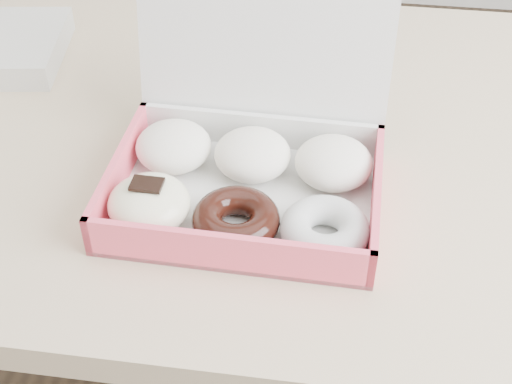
# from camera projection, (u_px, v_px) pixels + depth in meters

# --- Properties ---
(table) EXTENTS (1.20, 0.80, 0.75)m
(table) POSITION_uv_depth(u_px,v_px,m) (238.00, 170.00, 1.03)
(table) COLOR tan
(table) RESTS_ON ground
(donut_box) EXTENTS (0.32, 0.28, 0.23)m
(donut_box) POSITION_uv_depth(u_px,v_px,m) (245.00, 170.00, 0.85)
(donut_box) COLOR silver
(donut_box) RESTS_ON table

